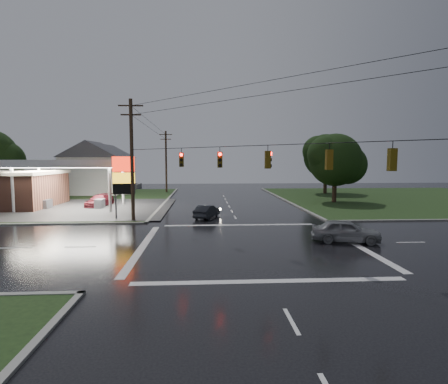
{
  "coord_description": "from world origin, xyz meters",
  "views": [
    {
      "loc": [
        -3.01,
        -22.52,
        5.59
      ],
      "look_at": [
        -1.4,
        5.52,
        3.0
      ],
      "focal_mm": 28.0,
      "sensor_mm": 36.0,
      "label": 1
    }
  ],
  "objects": [
    {
      "name": "tree_ne_near",
      "position": [
        14.14,
        21.99,
        5.56
      ],
      "size": [
        7.99,
        6.8,
        8.98
      ],
      "color": "black",
      "rests_on": "ground"
    },
    {
      "name": "tree_ne_far",
      "position": [
        17.15,
        33.99,
        6.18
      ],
      "size": [
        8.46,
        7.2,
        9.8
      ],
      "color": "black",
      "rests_on": "ground"
    },
    {
      "name": "car_pump",
      "position": [
        -15.54,
        19.87,
        0.72
      ],
      "size": [
        2.77,
        5.2,
        1.44
      ],
      "primitive_type": "imported",
      "rotation": [
        0.0,
        0.0,
        -0.16
      ],
      "color": "#53131A",
      "rests_on": "ground"
    },
    {
      "name": "grass_ne",
      "position": [
        26.0,
        26.0,
        0.04
      ],
      "size": [
        36.0,
        36.0,
        0.08
      ],
      "primitive_type": "cube",
      "color": "black",
      "rests_on": "ground"
    },
    {
      "name": "utility_pole_nw",
      "position": [
        -9.5,
        9.5,
        5.72
      ],
      "size": [
        2.2,
        0.32,
        11.0
      ],
      "color": "#382619",
      "rests_on": "ground"
    },
    {
      "name": "utility_pole_n",
      "position": [
        -9.5,
        38.0,
        5.47
      ],
      "size": [
        2.2,
        0.32,
        10.5
      ],
      "color": "#382619",
      "rests_on": "ground"
    },
    {
      "name": "pylon_sign",
      "position": [
        -10.5,
        10.5,
        4.01
      ],
      "size": [
        2.0,
        0.35,
        6.0
      ],
      "color": "#59595E",
      "rests_on": "ground"
    },
    {
      "name": "house_far",
      "position": [
        -21.95,
        48.0,
        4.41
      ],
      "size": [
        11.05,
        8.48,
        8.6
      ],
      "color": "silver",
      "rests_on": "ground"
    },
    {
      "name": "ground",
      "position": [
        0.0,
        0.0,
        0.0
      ],
      "size": [
        120.0,
        120.0,
        0.0
      ],
      "primitive_type": "plane",
      "color": "black",
      "rests_on": "ground"
    },
    {
      "name": "car_north",
      "position": [
        -2.75,
        10.91,
        0.63
      ],
      "size": [
        2.69,
        4.04,
        1.26
      ],
      "primitive_type": "imported",
      "rotation": [
        0.0,
        0.0,
        2.75
      ],
      "color": "black",
      "rests_on": "ground"
    },
    {
      "name": "house_near",
      "position": [
        -20.95,
        36.0,
        4.41
      ],
      "size": [
        11.05,
        8.48,
        8.6
      ],
      "color": "silver",
      "rests_on": "ground"
    },
    {
      "name": "car_crossing",
      "position": [
        6.61,
        0.38,
        0.77
      ],
      "size": [
        4.84,
        2.86,
        1.55
      ],
      "primitive_type": "imported",
      "rotation": [
        0.0,
        0.0,
        1.33
      ],
      "color": "gray",
      "rests_on": "ground"
    },
    {
      "name": "traffic_signals",
      "position": [
        0.02,
        -0.02,
        6.48
      ],
      "size": [
        26.87,
        26.87,
        1.47
      ],
      "color": "black",
      "rests_on": "ground"
    },
    {
      "name": "grass_nw",
      "position": [
        -26.0,
        26.0,
        0.04
      ],
      "size": [
        36.0,
        36.0,
        0.08
      ],
      "primitive_type": "cube",
      "color": "black",
      "rests_on": "ground"
    },
    {
      "name": "gas_station",
      "position": [
        -25.68,
        19.7,
        2.55
      ],
      "size": [
        26.2,
        18.0,
        5.6
      ],
      "color": "#2D2D2D",
      "rests_on": "ground"
    }
  ]
}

